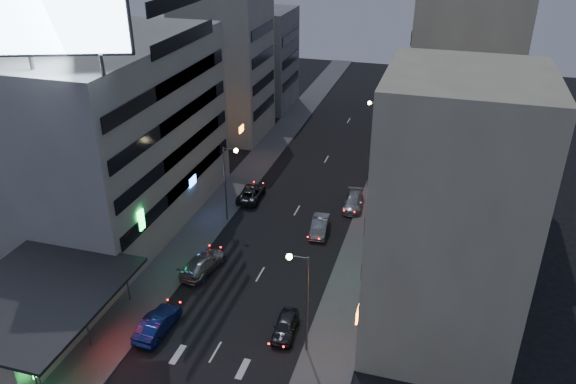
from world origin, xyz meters
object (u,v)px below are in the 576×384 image
at_px(parked_car_right_near, 285,326).
at_px(parked_car_right_mid, 320,226).
at_px(parked_car_right_far, 353,202).
at_px(road_car_silver, 203,263).
at_px(parked_car_left, 251,193).
at_px(scooter_silver_b, 312,384).
at_px(road_car_blue, 157,324).

distance_m(parked_car_right_near, parked_car_right_mid, 15.02).
relative_size(parked_car_right_far, road_car_silver, 0.88).
bearing_deg(parked_car_left, scooter_silver_b, 114.71).
xyz_separation_m(parked_car_right_far, road_car_blue, (-10.60, -23.51, 0.09)).
height_order(parked_car_right_mid, road_car_blue, road_car_blue).
height_order(road_car_silver, scooter_silver_b, road_car_silver).
relative_size(parked_car_right_mid, parked_car_left, 0.88).
height_order(parked_car_right_mid, scooter_silver_b, parked_car_right_mid).
xyz_separation_m(parked_car_right_near, parked_car_left, (-9.84, 19.79, 0.02)).
xyz_separation_m(parked_car_right_mid, scooter_silver_b, (4.28, -20.00, -0.06)).
relative_size(road_car_silver, scooter_silver_b, 3.03).
bearing_deg(parked_car_right_mid, scooter_silver_b, -83.94).
relative_size(parked_car_right_near, parked_car_right_far, 0.83).
relative_size(parked_car_right_far, scooter_silver_b, 2.68).
bearing_deg(road_car_blue, parked_car_right_far, -111.81).
xyz_separation_m(parked_car_right_mid, road_car_blue, (-8.33, -17.57, 0.06)).
bearing_deg(parked_car_right_far, road_car_blue, -118.52).
xyz_separation_m(parked_car_right_near, road_car_silver, (-9.31, 5.76, 0.11)).
relative_size(parked_car_right_near, parked_car_right_mid, 0.90).
distance_m(parked_car_right_mid, parked_car_left, 10.08).
height_order(parked_car_right_near, parked_car_left, parked_car_left).
relative_size(parked_car_right_mid, road_car_blue, 0.93).
bearing_deg(parked_car_right_far, parked_car_right_near, -97.79).
distance_m(parked_car_right_near, parked_car_left, 22.10).
distance_m(road_car_silver, scooter_silver_b, 16.59).
bearing_deg(road_car_silver, parked_car_right_near, 157.03).
bearing_deg(parked_car_left, road_car_blue, 88.14).
distance_m(parked_car_right_mid, road_car_silver, 12.44).
xyz_separation_m(parked_car_left, road_car_silver, (0.53, -14.03, 0.08)).
xyz_separation_m(parked_car_right_mid, parked_car_right_far, (2.27, 5.94, -0.03)).
distance_m(parked_car_right_near, parked_car_right_far, 20.97).
xyz_separation_m(parked_car_left, road_car_blue, (0.53, -22.37, 0.08)).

